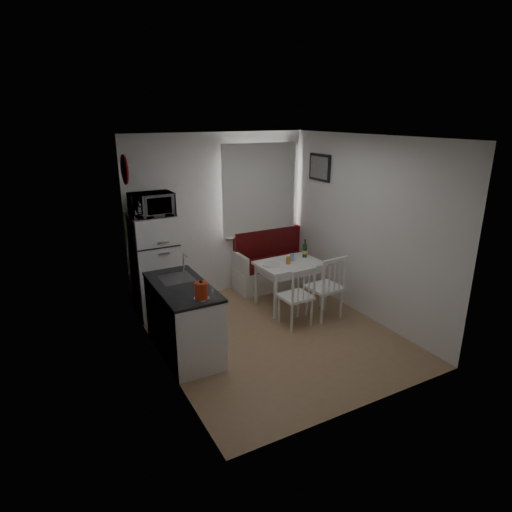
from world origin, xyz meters
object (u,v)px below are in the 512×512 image
at_px(bench, 273,268).
at_px(chair_right, 329,281).
at_px(fridge, 155,266).
at_px(microwave, 151,204).
at_px(wine_bottle, 305,248).
at_px(kitchen_counter, 183,318).
at_px(dining_table, 289,267).
at_px(chair_left, 300,291).
at_px(kettle, 201,291).

height_order(bench, chair_right, bench).
xyz_separation_m(fridge, microwave, (0.00, -0.05, 0.91)).
bearing_deg(wine_bottle, kitchen_counter, -164.33).
bearing_deg(dining_table, microwave, 158.31).
xyz_separation_m(chair_left, kettle, (-1.58, -0.40, 0.47)).
height_order(bench, kettle, kettle).
relative_size(fridge, wine_bottle, 5.16).
xyz_separation_m(dining_table, microwave, (-1.86, 0.67, 1.03)).
bearing_deg(microwave, chair_left, -39.64).
height_order(chair_right, fridge, fridge).
height_order(kitchen_counter, chair_right, kitchen_counter).
relative_size(chair_left, fridge, 0.32).
bearing_deg(microwave, dining_table, -19.84).
height_order(chair_right, kettle, kettle).
relative_size(microwave, wine_bottle, 2.00).
distance_m(chair_right, kettle, 2.15).
bearing_deg(kitchen_counter, chair_right, -3.89).
distance_m(bench, chair_left, 1.58).
xyz_separation_m(fridge, wine_bottle, (2.21, -0.62, 0.11)).
relative_size(kitchen_counter, chair_right, 2.55).
height_order(kitchen_counter, kettle, kitchen_counter).
xyz_separation_m(dining_table, chair_left, (-0.25, -0.66, -0.09)).
height_order(bench, dining_table, bench).
xyz_separation_m(kitchen_counter, wine_bottle, (2.23, 0.62, 0.41)).
bearing_deg(wine_bottle, chair_right, -97.41).
bearing_deg(chair_right, kettle, -173.15).
distance_m(chair_right, microwave, 2.72).
xyz_separation_m(bench, chair_left, (-0.46, -1.49, 0.22)).
height_order(chair_left, kettle, kettle).
bearing_deg(chair_left, bench, 70.76).
height_order(kitchen_counter, microwave, microwave).
bearing_deg(chair_left, kettle, -167.83).
bearing_deg(kettle, microwave, 90.99).
bearing_deg(dining_table, kitchen_counter, -166.24).
bearing_deg(chair_left, dining_table, 67.25).
bearing_deg(kitchen_counter, chair_left, -4.80).
xyz_separation_m(bench, microwave, (-2.07, -0.16, 1.34)).
xyz_separation_m(microwave, kettle, (0.03, -1.73, -0.65)).
xyz_separation_m(kitchen_counter, dining_table, (1.88, 0.52, 0.18)).
relative_size(chair_left, kettle, 2.05).
xyz_separation_m(bench, kettle, (-2.04, -1.89, 0.69)).
bearing_deg(dining_table, chair_left, -112.57).
relative_size(kitchen_counter, dining_table, 1.35).
height_order(microwave, kettle, microwave).
bearing_deg(microwave, fridge, 90.00).
xyz_separation_m(chair_right, kettle, (-2.08, -0.39, 0.42)).
bearing_deg(kettle, dining_table, 30.13).
distance_m(chair_left, kettle, 1.69).
distance_m(kettle, wine_bottle, 2.47).
bearing_deg(wine_bottle, microwave, 165.52).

